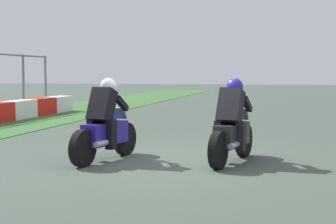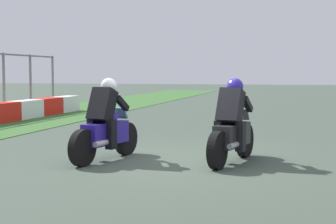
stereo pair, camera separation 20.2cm
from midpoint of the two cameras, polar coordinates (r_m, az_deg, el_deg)
ground_plane at (r=9.37m, az=0.00°, el=-5.47°), size 120.00×120.00×0.00m
rider_lane_a at (r=9.18m, az=6.54°, el=-1.78°), size 2.02×0.64×1.51m
rider_lane_b at (r=9.41m, az=-7.62°, el=-1.63°), size 2.02×0.64×1.51m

